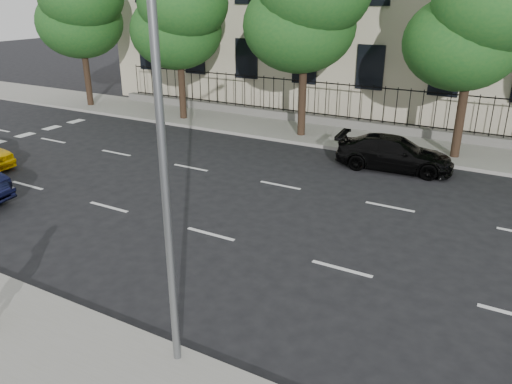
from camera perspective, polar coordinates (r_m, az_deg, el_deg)
ground at (r=12.84m, az=-11.54°, el=-9.13°), size 120.00×120.00×0.00m
near_sidewalk at (r=10.70m, az=-26.13°, el=-17.79°), size 60.00×4.00×0.15m
far_sidewalk at (r=24.25m, az=10.28°, el=6.14°), size 60.00×4.00×0.15m
lane_markings at (r=16.27m, az=-0.76°, el=-1.70°), size 49.60×4.62×0.01m
iron_fence at (r=25.67m, az=11.65°, el=8.23°), size 30.00×0.50×2.20m
street_light at (r=8.20m, az=-8.72°, el=12.02°), size 0.25×3.32×8.05m
tree_b at (r=27.08m, az=-8.67°, el=20.24°), size 5.53×5.12×8.97m
tree_d at (r=21.66m, az=24.07°, el=18.33°), size 5.34×4.94×8.84m
black_sedan at (r=20.30m, az=15.52°, el=4.29°), size 4.65×2.24×1.30m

